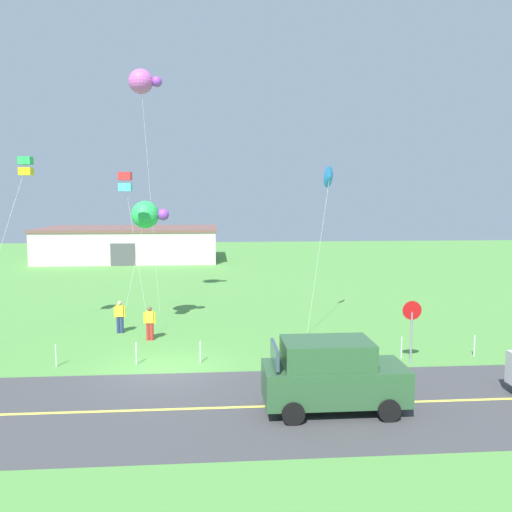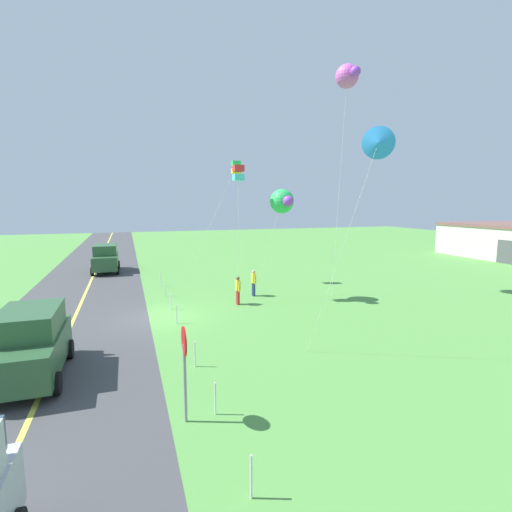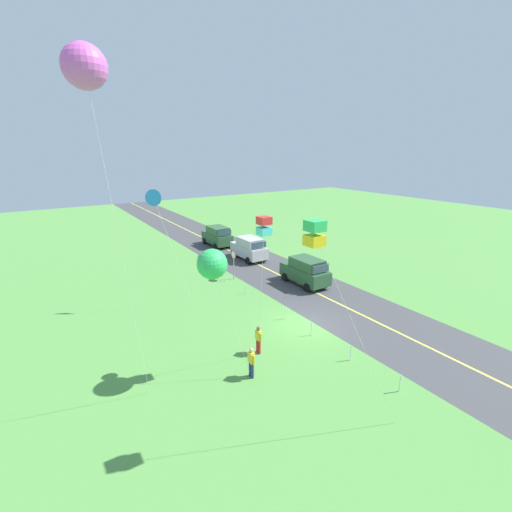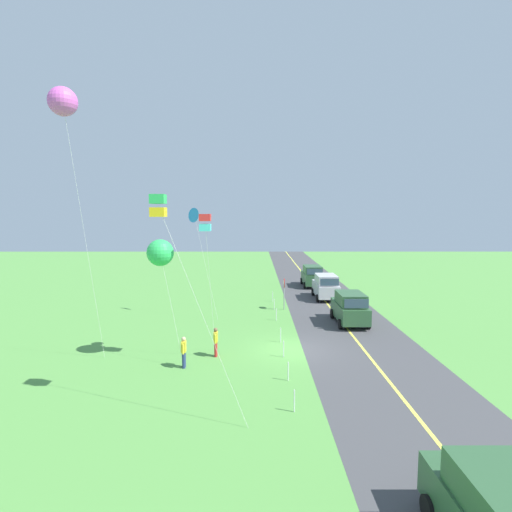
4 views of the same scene
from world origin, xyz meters
TOP-DOWN VIEW (x-y plane):
  - ground_plane at (0.00, 0.00)m, footprint 120.00×120.00m
  - asphalt_road at (0.00, -4.00)m, footprint 120.00×7.00m
  - road_centre_stripe at (0.00, -4.00)m, footprint 120.00×0.16m
  - car_suv_foreground at (5.52, -4.47)m, footprint 4.40×2.12m
  - car_parked_west_far at (-14.50, -3.12)m, footprint 4.40×2.12m
  - stop_sign at (9.69, -0.10)m, footprint 0.76×0.08m
  - person_adult_near at (-2.70, 5.85)m, footprint 0.58×0.22m
  - person_adult_companion at (-1.09, 4.39)m, footprint 0.58×0.22m
  - kite_red_low at (-1.47, 7.19)m, footprint 2.37×2.05m
  - kite_blue_mid at (-2.10, 4.76)m, footprint 1.31×0.65m
  - kite_yellow_high at (7.81, 6.80)m, footprint 1.84×2.34m
  - kite_green_far at (-2.09, 11.61)m, footprint 1.90×1.88m
  - kite_pink_drift at (-6.88, 5.95)m, footprint 1.90×3.75m
  - fence_post_0 at (-7.30, 0.70)m, footprint 0.05×0.05m
  - fence_post_1 at (-4.30, 0.70)m, footprint 0.05×0.05m
  - fence_post_2 at (-1.20, 0.70)m, footprint 0.05×0.05m
  - fence_post_3 at (1.33, 0.70)m, footprint 0.05×0.05m
  - fence_post_4 at (6.39, 0.70)m, footprint 0.05×0.05m
  - fence_post_5 at (9.60, 0.70)m, footprint 0.05×0.05m
  - fence_post_6 at (12.72, 0.70)m, footprint 0.05×0.05m

SIDE VIEW (x-z plane):
  - ground_plane at x=0.00m, z-range -0.10..0.00m
  - asphalt_road at x=0.00m, z-range 0.00..0.00m
  - road_centre_stripe at x=0.00m, z-range 0.00..0.01m
  - fence_post_0 at x=-7.30m, z-range 0.00..0.90m
  - fence_post_1 at x=-4.30m, z-range 0.00..0.90m
  - fence_post_2 at x=-1.20m, z-range 0.00..0.90m
  - fence_post_3 at x=1.33m, z-range 0.00..0.90m
  - fence_post_4 at x=6.39m, z-range 0.00..0.90m
  - fence_post_5 at x=9.60m, z-range 0.00..0.90m
  - fence_post_6 at x=12.72m, z-range 0.00..0.90m
  - person_adult_near at x=-2.70m, z-range 0.06..1.66m
  - person_adult_companion at x=-1.09m, z-range 0.06..1.66m
  - car_suv_foreground at x=5.52m, z-range 0.03..2.27m
  - car_parked_west_far at x=-14.50m, z-range 0.03..2.27m
  - stop_sign at x=9.69m, z-range 0.52..3.08m
  - kite_red_low at x=-1.47m, z-range 2.52..8.97m
  - kite_blue_mid at x=-2.10m, z-range 3.43..11.20m
  - kite_yellow_high at x=7.81m, z-range 3.53..11.74m
  - kite_pink_drift at x=-6.88m, z-range 3.80..12.32m
  - kite_green_far at x=-2.09m, z-range 6.25..20.16m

